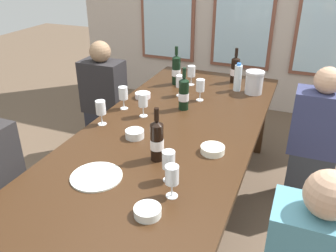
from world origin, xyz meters
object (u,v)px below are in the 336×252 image
at_px(wine_glass_4, 143,101).
at_px(wine_glass_8, 123,94).
at_px(white_plate_0, 96,177).
at_px(wine_glass_0, 169,161).
at_px(wine_glass_5, 101,108).
at_px(wine_bottle_0, 176,70).
at_px(tasting_bowl_0, 135,134).
at_px(dining_table, 167,141).
at_px(tasting_bowl_3, 213,150).
at_px(wine_glass_3, 172,176).
at_px(wine_glass_6, 180,82).
at_px(tasting_bowl_2, 143,95).
at_px(water_bottle, 238,78).
at_px(seated_person_1, 315,142).
at_px(wine_glass_1, 191,72).
at_px(wine_bottle_1, 235,69).
at_px(wine_bottle_2, 184,94).
at_px(wine_bottle_3, 157,140).
at_px(wine_glass_7, 200,86).
at_px(seated_person_0, 105,103).
at_px(tasting_bowl_1, 148,211).
at_px(metal_pitcher, 254,82).

height_order(wine_glass_4, wine_glass_8, same).
height_order(white_plate_0, wine_glass_0, wine_glass_0).
bearing_deg(wine_glass_4, wine_glass_5, -132.59).
height_order(wine_bottle_0, tasting_bowl_0, wine_bottle_0).
relative_size(dining_table, tasting_bowl_3, 19.04).
bearing_deg(wine_glass_5, wine_glass_0, -33.22).
distance_m(wine_glass_3, wine_glass_6, 1.32).
relative_size(tasting_bowl_2, wine_glass_3, 0.72).
distance_m(tasting_bowl_2, wine_glass_4, 0.37).
bearing_deg(water_bottle, seated_person_1, -23.89).
bearing_deg(wine_glass_8, tasting_bowl_3, -25.27).
xyz_separation_m(wine_bottle_0, wine_glass_1, (0.13, 0.03, -0.02)).
distance_m(wine_glass_6, wine_glass_8, 0.50).
bearing_deg(wine_bottle_1, wine_glass_1, -147.26).
relative_size(wine_bottle_2, wine_glass_8, 1.85).
distance_m(dining_table, wine_glass_1, 0.96).
bearing_deg(wine_bottle_2, seated_person_1, 13.99).
distance_m(wine_glass_4, seated_person_1, 1.32).
xyz_separation_m(wine_bottle_3, tasting_bowl_0, (-0.24, 0.19, -0.10)).
xyz_separation_m(tasting_bowl_0, wine_glass_8, (-0.28, 0.38, 0.10)).
bearing_deg(wine_bottle_2, wine_glass_5, -133.67).
relative_size(wine_glass_7, wine_glass_8, 1.00).
height_order(tasting_bowl_2, tasting_bowl_3, same).
height_order(tasting_bowl_2, wine_glass_6, wine_glass_6).
bearing_deg(wine_bottle_3, wine_glass_6, 102.64).
bearing_deg(dining_table, wine_bottle_2, 94.95).
xyz_separation_m(tasting_bowl_2, water_bottle, (0.67, 0.45, 0.09)).
bearing_deg(wine_glass_3, wine_bottle_2, 106.58).
height_order(wine_bottle_1, seated_person_0, seated_person_0).
bearing_deg(wine_bottle_2, dining_table, -85.05).
xyz_separation_m(tasting_bowl_0, tasting_bowl_1, (0.39, -0.64, -0.00)).
bearing_deg(wine_bottle_1, white_plate_0, -101.32).
xyz_separation_m(dining_table, tasting_bowl_1, (0.21, -0.77, 0.08)).
bearing_deg(tasting_bowl_3, wine_glass_7, 112.67).
bearing_deg(wine_glass_1, water_bottle, 2.19).
relative_size(dining_table, tasting_bowl_1, 21.50).
distance_m(wine_bottle_3, tasting_bowl_0, 0.32).
distance_m(water_bottle, wine_glass_5, 1.23).
distance_m(wine_bottle_3, tasting_bowl_2, 0.95).
distance_m(wine_glass_3, wine_glass_7, 1.25).
height_order(wine_glass_1, seated_person_0, seated_person_0).
bearing_deg(wine_bottle_1, tasting_bowl_3, -83.21).
distance_m(water_bottle, seated_person_1, 0.81).
xyz_separation_m(tasting_bowl_3, water_bottle, (-0.08, 1.08, 0.09)).
relative_size(white_plate_0, wine_glass_7, 1.59).
height_order(wine_bottle_0, wine_glass_7, wine_bottle_0).
xyz_separation_m(wine_glass_6, wine_glass_7, (0.18, -0.03, -0.00)).
bearing_deg(wine_bottle_2, metal_pitcher, 50.59).
relative_size(wine_bottle_0, wine_bottle_2, 1.05).
xyz_separation_m(metal_pitcher, wine_bottle_0, (-0.68, -0.03, 0.04)).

